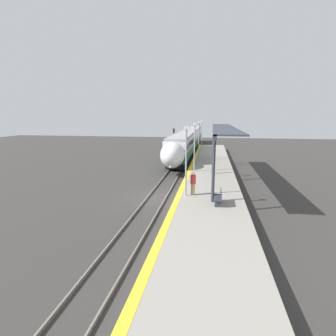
{
  "coord_description": "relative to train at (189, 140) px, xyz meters",
  "views": [
    {
      "loc": [
        4.13,
        -19.3,
        6.34
      ],
      "look_at": [
        0.61,
        1.6,
        2.12
      ],
      "focal_mm": 28.0,
      "sensor_mm": 36.0,
      "label": 1
    }
  ],
  "objects": [
    {
      "name": "railway_signal",
      "position": [
        -2.21,
        -3.16,
        0.44
      ],
      "size": [
        0.28,
        0.28,
        4.3
      ],
      "color": "#59595E",
      "rests_on": "ground_plane"
    },
    {
      "name": "lamppost_far",
      "position": [
        2.42,
        -12.14,
        1.46
      ],
      "size": [
        0.36,
        0.2,
        4.83
      ],
      "color": "#9E9EA3",
      "rests_on": "platform_right"
    },
    {
      "name": "person_waiting",
      "position": [
        2.91,
        -28.8,
        -0.48
      ],
      "size": [
        0.36,
        0.22,
        1.67
      ],
      "color": "#7F6647",
      "rests_on": "platform_right"
    },
    {
      "name": "lamppost_near",
      "position": [
        2.42,
        -29.05,
        1.46
      ],
      "size": [
        0.36,
        0.2,
        4.83
      ],
      "color": "#9E9EA3",
      "rests_on": "platform_right"
    },
    {
      "name": "lamppost_mid",
      "position": [
        2.42,
        -20.6,
        1.46
      ],
      "size": [
        0.36,
        0.2,
        4.83
      ],
      "color": "#9E9EA3",
      "rests_on": "platform_right"
    },
    {
      "name": "lamppost_farthest",
      "position": [
        2.42,
        -3.69,
        1.46
      ],
      "size": [
        0.36,
        0.2,
        4.83
      ],
      "color": "#9E9EA3",
      "rests_on": "platform_right"
    },
    {
      "name": "platform_bench",
      "position": [
        4.68,
        -30.53,
        -0.87
      ],
      "size": [
        0.44,
        1.53,
        0.89
      ],
      "color": "#2D333D",
      "rests_on": "platform_right"
    },
    {
      "name": "rail_left",
      "position": [
        -0.72,
        -27.37,
        -2.11
      ],
      "size": [
        0.08,
        90.0,
        0.15
      ],
      "primitive_type": "cube",
      "color": "slate",
      "rests_on": "ground_plane"
    },
    {
      "name": "station_canopy",
      "position": [
        4.85,
        -21.44,
        2.86
      ],
      "size": [
        2.02,
        20.29,
        4.47
      ],
      "color": "#333842",
      "rests_on": "platform_right"
    },
    {
      "name": "train",
      "position": [
        0.0,
        0.0,
        0.0
      ],
      "size": [
        2.73,
        42.45,
        3.82
      ],
      "color": "black",
      "rests_on": "ground_plane"
    },
    {
      "name": "rail_right",
      "position": [
        0.72,
        -27.37,
        -2.11
      ],
      "size": [
        0.08,
        90.0,
        0.15
      ],
      "primitive_type": "cube",
      "color": "slate",
      "rests_on": "ground_plane"
    },
    {
      "name": "ground_plane",
      "position": [
        0.0,
        -27.37,
        -2.19
      ],
      "size": [
        120.0,
        120.0,
        0.0
      ],
      "primitive_type": "plane",
      "color": "#383533"
    },
    {
      "name": "platform_right",
      "position": [
        4.05,
        -27.37,
        -1.76
      ],
      "size": [
        4.64,
        64.0,
        0.86
      ],
      "color": "gray",
      "rests_on": "ground_plane"
    }
  ]
}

